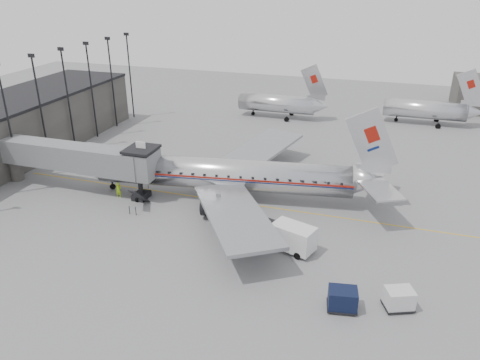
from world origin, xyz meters
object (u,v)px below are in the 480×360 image
object	(u,v)px
service_van	(287,235)
baggage_cart_navy	(343,299)
baggage_cart_white	(399,299)
ramp_worker	(119,190)
airliner	(229,175)

from	to	relation	value
service_van	baggage_cart_navy	xyz separation A→B (m)	(6.30, -7.58, -0.43)
baggage_cart_white	ramp_worker	xyz separation A→B (m)	(-32.39, 11.07, 0.00)
service_van	ramp_worker	world-z (taller)	service_van
baggage_cart_white	airliner	bearing A→B (deg)	119.48
service_van	ramp_worker	bearing A→B (deg)	-174.18
airliner	baggage_cart_white	xyz separation A→B (m)	(19.64, -15.10, -2.06)
service_van	baggage_cart_white	bearing A→B (deg)	-11.15
baggage_cart_white	service_van	bearing A→B (deg)	127.20
baggage_cart_white	ramp_worker	bearing A→B (deg)	138.17
ramp_worker	baggage_cart_white	bearing A→B (deg)	-26.64
airliner	ramp_worker	distance (m)	13.53
baggage_cart_navy	baggage_cart_white	distance (m)	4.57
airliner	service_van	bearing A→B (deg)	-53.59
baggage_cart_navy	baggage_cart_white	bearing A→B (deg)	9.31
baggage_cart_navy	ramp_worker	distance (m)	30.74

